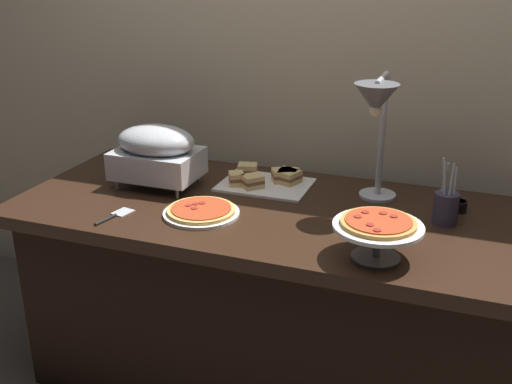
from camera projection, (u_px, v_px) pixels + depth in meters
ground_plane at (268, 376)px, 2.52m from camera, size 8.00×8.00×0.00m
back_wall at (310, 65)px, 2.52m from camera, size 4.40×0.04×2.40m
buffet_table at (269, 295)px, 2.38m from camera, size 1.90×0.84×0.76m
chafing_dish at (157, 152)px, 2.40m from camera, size 0.33×0.24×0.25m
heat_lamp at (377, 111)px, 2.06m from camera, size 0.15×0.34×0.48m
pizza_plate_front at (201, 212)px, 2.17m from camera, size 0.27×0.27×0.03m
pizza_plate_center at (378, 228)px, 1.83m from camera, size 0.27×0.27×0.13m
sandwich_platter at (267, 179)px, 2.45m from camera, size 0.36×0.26×0.06m
sauce_cup_near at (390, 217)px, 2.11m from camera, size 0.07×0.07×0.03m
sauce_cup_far at (458, 205)px, 2.20m from camera, size 0.07×0.07×0.04m
utensil_holder at (446, 207)px, 2.09m from camera, size 0.08×0.08×0.23m
serving_spatula at (115, 216)px, 2.16m from camera, size 0.07×0.17×0.01m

